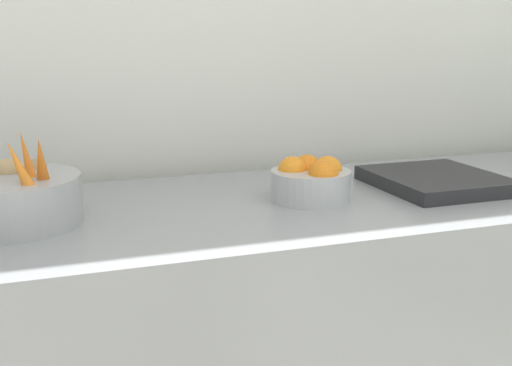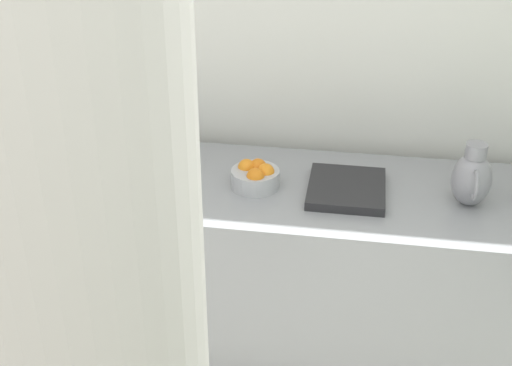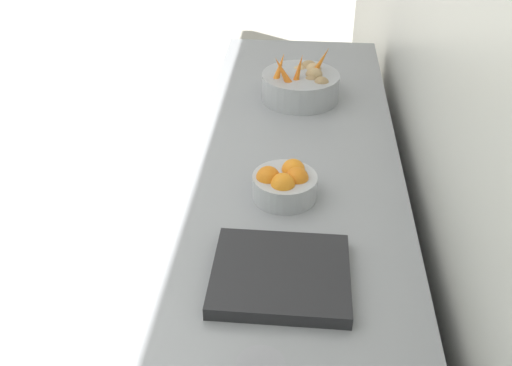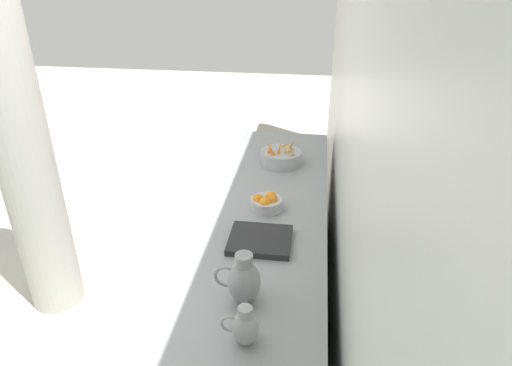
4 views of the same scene
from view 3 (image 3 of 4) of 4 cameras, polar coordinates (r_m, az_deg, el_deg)
name	(u,v)px [view 3 (image 3 of 4)]	position (r m, az deg, el deg)	size (l,w,h in m)	color
prep_counter	(287,307)	(2.03, 3.05, -12.10)	(0.71, 2.72, 0.90)	gray
vegetable_colander	(301,85)	(2.32, 4.44, 9.58)	(0.30, 0.30, 0.21)	#9EA0A5
orange_bowl	(285,184)	(1.72, 2.85, -0.05)	(0.19, 0.19, 0.11)	#ADAFB5
counter_sink_basin	(281,275)	(1.45, 2.44, -9.02)	(0.34, 0.30, 0.04)	#232326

